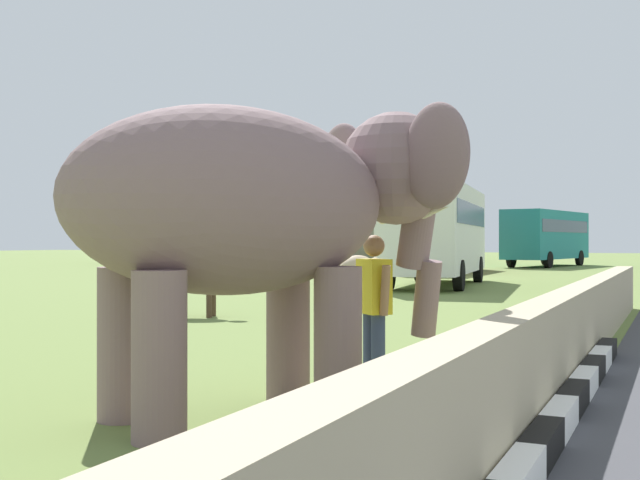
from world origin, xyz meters
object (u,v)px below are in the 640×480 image
(bus_white, at_px, (437,228))
(bus_teal, at_px, (547,234))
(bus_red, at_px, (438,232))
(cow_near, at_px, (192,275))
(person_handler, at_px, (374,304))
(elephant, at_px, (267,207))
(cow_mid, at_px, (359,269))

(bus_white, distance_m, bus_teal, 24.02)
(bus_red, bearing_deg, cow_near, -175.21)
(person_handler, height_order, cow_near, person_handler)
(elephant, xyz_separation_m, bus_red, (33.30, 8.05, 0.18))
(elephant, bearing_deg, cow_near, 38.15)
(person_handler, xyz_separation_m, cow_near, (6.05, 6.39, -0.06))
(person_handler, bearing_deg, cow_near, 46.57)
(elephant, height_order, person_handler, elephant)
(bus_white, relative_size, cow_near, 4.80)
(person_handler, height_order, bus_red, bus_red)
(cow_near, bearing_deg, bus_teal, -2.43)
(elephant, relative_size, bus_white, 0.43)
(cow_mid, bearing_deg, elephant, -161.64)
(cow_near, bearing_deg, bus_red, 4.79)
(cow_near, bearing_deg, person_handler, -133.43)
(bus_teal, xyz_separation_m, cow_mid, (-32.19, -0.08, -1.21))
(elephant, relative_size, bus_red, 0.42)
(cow_mid, bearing_deg, person_handler, -157.26)
(cow_mid, bearing_deg, bus_white, 1.84)
(elephant, xyz_separation_m, bus_white, (20.89, 4.48, 0.18))
(elephant, distance_m, person_handler, 1.82)
(bus_teal, relative_size, cow_near, 5.14)
(elephant, xyz_separation_m, cow_mid, (12.72, 4.22, -1.04))
(bus_red, distance_m, bus_teal, 12.20)
(person_handler, distance_m, bus_white, 20.10)
(bus_red, distance_m, cow_mid, 20.97)
(bus_white, bearing_deg, cow_near, 174.01)
(elephant, relative_size, person_handler, 2.39)
(elephant, height_order, bus_red, bus_red)
(bus_red, bearing_deg, person_handler, -164.97)
(elephant, distance_m, bus_white, 21.37)
(cow_mid, bearing_deg, bus_teal, 0.14)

